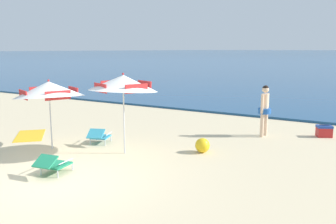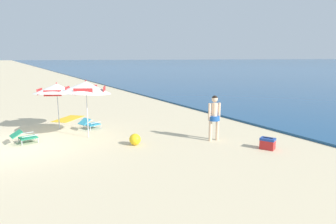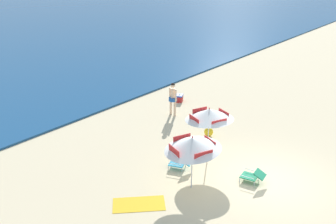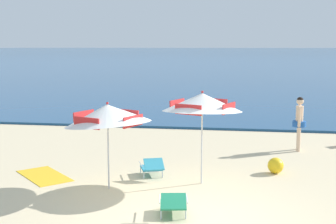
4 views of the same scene
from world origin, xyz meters
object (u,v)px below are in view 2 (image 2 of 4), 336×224
lounge_chair_under_umbrella (24,136)px  cooler_box (268,143)px  beach_umbrella_striped_main (57,89)px  beach_umbrella_striped_second (86,87)px  lounge_chair_beside_umbrella (90,123)px  beach_ball (135,139)px  person_standing_near_shore (214,115)px  beach_towel (68,119)px

lounge_chair_under_umbrella → cooler_box: (5.01, 7.44, -0.07)m
cooler_box → beach_umbrella_striped_main: bearing=-139.1°
beach_umbrella_striped_main → beach_umbrella_striped_second: beach_umbrella_striped_second is taller
beach_umbrella_striped_second → lounge_chair_under_umbrella: size_ratio=2.42×
lounge_chair_beside_umbrella → beach_ball: bearing=14.6°
beach_umbrella_striped_second → cooler_box: 7.16m
person_standing_near_shore → lounge_chair_beside_umbrella: bearing=-137.9°
lounge_chair_under_umbrella → lounge_chair_beside_umbrella: (-0.96, 2.72, -0.00)m
lounge_chair_beside_umbrella → person_standing_near_shore: 5.66m
lounge_chair_under_umbrella → beach_towel: lounge_chair_under_umbrella is taller
lounge_chair_under_umbrella → beach_towel: size_ratio=0.54×
cooler_box → beach_towel: 10.19m
lounge_chair_under_umbrella → cooler_box: lounge_chair_under_umbrella is taller
beach_umbrella_striped_main → lounge_chair_beside_umbrella: bearing=54.4°
lounge_chair_under_umbrella → person_standing_near_shore: bearing=63.7°
beach_ball → beach_towel: bearing=-168.5°
beach_ball → beach_umbrella_striped_main: bearing=-153.7°
beach_umbrella_striped_second → beach_ball: 2.91m
cooler_box → person_standing_near_shore: bearing=-151.9°
beach_ball → beach_umbrella_striped_second: bearing=-146.8°
beach_umbrella_striped_main → lounge_chair_beside_umbrella: beach_umbrella_striped_main is taller
beach_umbrella_striped_second → beach_umbrella_striped_main: bearing=-160.5°
beach_umbrella_striped_second → person_standing_near_shore: size_ratio=1.32×
beach_umbrella_striped_second → beach_ball: (1.89, 1.24, -1.83)m
beach_umbrella_striped_second → beach_towel: bearing=180.0°
cooler_box → beach_towel: size_ratio=0.33×
beach_umbrella_striped_main → person_standing_near_shore: (4.99, 4.93, -0.79)m
beach_ball → beach_towel: (-6.05, -1.23, -0.21)m
person_standing_near_shore → beach_towel: (-6.99, -4.16, -1.02)m
beach_umbrella_striped_second → lounge_chair_beside_umbrella: bearing=163.3°
beach_umbrella_striped_main → beach_towel: beach_umbrella_striped_main is taller
beach_ball → lounge_chair_beside_umbrella: bearing=-165.4°
beach_umbrella_striped_main → lounge_chair_under_umbrella: 2.83m
lounge_chair_beside_umbrella → person_standing_near_shore: bearing=42.1°
beach_umbrella_striped_main → beach_ball: bearing=26.3°
beach_umbrella_striped_main → beach_umbrella_striped_second: bearing=19.5°
lounge_chair_under_umbrella → person_standing_near_shore: person_standing_near_shore is taller
beach_umbrella_striped_second → lounge_chair_under_umbrella: bearing=-99.0°
beach_umbrella_striped_second → beach_towel: size_ratio=1.30×
lounge_chair_under_umbrella → beach_ball: lounge_chair_under_umbrella is taller
beach_umbrella_striped_second → cooler_box: beach_umbrella_striped_second is taller
beach_umbrella_striped_second → beach_ball: beach_umbrella_striped_second is taller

